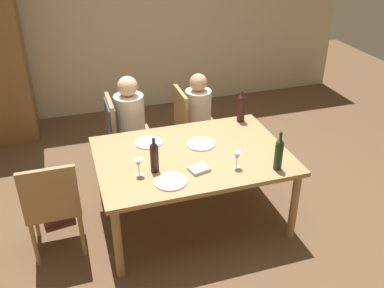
{
  "coord_description": "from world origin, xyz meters",
  "views": [
    {
      "loc": [
        -0.99,
        -3.1,
        2.65
      ],
      "look_at": [
        0.0,
        0.0,
        0.82
      ],
      "focal_mm": 39.93,
      "sensor_mm": 36.0,
      "label": 1
    }
  ],
  "objects_px": {
    "chair_far_left": "(119,127)",
    "wine_bottle_short_olive": "(279,153)",
    "dining_table": "(192,161)",
    "wine_glass_centre": "(139,164)",
    "wine_bottle_tall_green": "(241,107)",
    "wine_glass_near_left": "(237,157)",
    "handbag": "(58,211)",
    "person_woman_host": "(200,113)",
    "dinner_plate_guest_right": "(201,144)",
    "person_man_bearded": "(133,120)",
    "wine_bottle_dark_red": "(154,156)",
    "chair_left_end": "(52,202)",
    "dinner_plate_host": "(149,142)",
    "chair_far_right": "(191,122)",
    "dinner_plate_guest_left": "(171,181)"
  },
  "relations": [
    {
      "from": "chair_far_left",
      "to": "wine_bottle_short_olive",
      "type": "bearing_deg",
      "value": 38.07
    },
    {
      "from": "dining_table",
      "to": "chair_far_left",
      "type": "height_order",
      "value": "chair_far_left"
    },
    {
      "from": "dining_table",
      "to": "wine_bottle_short_olive",
      "type": "bearing_deg",
      "value": -36.43
    },
    {
      "from": "wine_bottle_short_olive",
      "to": "wine_glass_centre",
      "type": "height_order",
      "value": "wine_bottle_short_olive"
    },
    {
      "from": "chair_far_left",
      "to": "wine_bottle_tall_green",
      "type": "distance_m",
      "value": 1.31
    },
    {
      "from": "chair_far_left",
      "to": "wine_glass_centre",
      "type": "height_order",
      "value": "chair_far_left"
    },
    {
      "from": "wine_glass_near_left",
      "to": "handbag",
      "type": "bearing_deg",
      "value": 155.84
    },
    {
      "from": "person_woman_host",
      "to": "dinner_plate_guest_right",
      "type": "xyz_separation_m",
      "value": [
        -0.28,
        -0.84,
        0.1
      ]
    },
    {
      "from": "wine_bottle_tall_green",
      "to": "wine_bottle_short_olive",
      "type": "bearing_deg",
      "value": -94.11
    },
    {
      "from": "dinner_plate_guest_right",
      "to": "person_man_bearded",
      "type": "bearing_deg",
      "value": 119.93
    },
    {
      "from": "person_woman_host",
      "to": "wine_bottle_tall_green",
      "type": "height_order",
      "value": "person_woman_host"
    },
    {
      "from": "chair_far_left",
      "to": "wine_bottle_tall_green",
      "type": "relative_size",
      "value": 2.79
    },
    {
      "from": "handbag",
      "to": "person_man_bearded",
      "type": "bearing_deg",
      "value": 35.46
    },
    {
      "from": "dining_table",
      "to": "chair_far_left",
      "type": "relative_size",
      "value": 1.84
    },
    {
      "from": "person_woman_host",
      "to": "wine_bottle_dark_red",
      "type": "xyz_separation_m",
      "value": [
        -0.78,
        -1.15,
        0.23
      ]
    },
    {
      "from": "chair_far_left",
      "to": "chair_left_end",
      "type": "xyz_separation_m",
      "value": [
        -0.72,
        -1.06,
        -0.06
      ]
    },
    {
      "from": "chair_left_end",
      "to": "person_woman_host",
      "type": "distance_m",
      "value": 1.95
    },
    {
      "from": "person_woman_host",
      "to": "wine_bottle_tall_green",
      "type": "bearing_deg",
      "value": 28.61
    },
    {
      "from": "chair_far_left",
      "to": "chair_left_end",
      "type": "relative_size",
      "value": 1.0
    },
    {
      "from": "chair_left_end",
      "to": "dinner_plate_host",
      "type": "distance_m",
      "value": 1.0
    },
    {
      "from": "chair_far_right",
      "to": "wine_bottle_tall_green",
      "type": "relative_size",
      "value": 2.79
    },
    {
      "from": "wine_glass_centre",
      "to": "dining_table",
      "type": "bearing_deg",
      "value": 20.77
    },
    {
      "from": "handbag",
      "to": "wine_glass_near_left",
      "type": "bearing_deg",
      "value": -24.16
    },
    {
      "from": "wine_bottle_tall_green",
      "to": "handbag",
      "type": "height_order",
      "value": "wine_bottle_tall_green"
    },
    {
      "from": "wine_bottle_short_olive",
      "to": "handbag",
      "type": "xyz_separation_m",
      "value": [
        -1.83,
        0.8,
        -0.76
      ]
    },
    {
      "from": "person_man_bearded",
      "to": "dinner_plate_guest_right",
      "type": "relative_size",
      "value": 4.42
    },
    {
      "from": "chair_far_right",
      "to": "dinner_plate_host",
      "type": "bearing_deg",
      "value": -42.95
    },
    {
      "from": "wine_glass_near_left",
      "to": "handbag",
      "type": "xyz_separation_m",
      "value": [
        -1.51,
        0.68,
        -0.72
      ]
    },
    {
      "from": "person_woman_host",
      "to": "handbag",
      "type": "distance_m",
      "value": 1.82
    },
    {
      "from": "dinner_plate_host",
      "to": "wine_bottle_tall_green",
      "type": "bearing_deg",
      "value": 9.87
    },
    {
      "from": "handbag",
      "to": "wine_bottle_tall_green",
      "type": "bearing_deg",
      "value": 3.94
    },
    {
      "from": "chair_left_end",
      "to": "dinner_plate_guest_left",
      "type": "height_order",
      "value": "chair_left_end"
    },
    {
      "from": "dining_table",
      "to": "wine_glass_centre",
      "type": "distance_m",
      "value": 0.58
    },
    {
      "from": "dinner_plate_host",
      "to": "dinner_plate_guest_right",
      "type": "height_order",
      "value": "same"
    },
    {
      "from": "chair_far_right",
      "to": "chair_left_end",
      "type": "bearing_deg",
      "value": -55.14
    },
    {
      "from": "chair_far_left",
      "to": "dinner_plate_host",
      "type": "bearing_deg",
      "value": 15.21
    },
    {
      "from": "dinner_plate_guest_right",
      "to": "chair_left_end",
      "type": "bearing_deg",
      "value": -170.74
    },
    {
      "from": "chair_far_right",
      "to": "wine_bottle_short_olive",
      "type": "xyz_separation_m",
      "value": [
        0.31,
        -1.42,
        0.34
      ]
    },
    {
      "from": "wine_glass_centre",
      "to": "dinner_plate_host",
      "type": "relative_size",
      "value": 0.59
    },
    {
      "from": "person_woman_host",
      "to": "dinner_plate_guest_right",
      "type": "height_order",
      "value": "person_woman_host"
    },
    {
      "from": "wine_bottle_short_olive",
      "to": "dinner_plate_guest_left",
      "type": "xyz_separation_m",
      "value": [
        -0.9,
        0.08,
        -0.14
      ]
    },
    {
      "from": "wine_glass_near_left",
      "to": "wine_glass_centre",
      "type": "height_order",
      "value": "same"
    },
    {
      "from": "wine_bottle_short_olive",
      "to": "dining_table",
      "type": "bearing_deg",
      "value": 143.57
    },
    {
      "from": "person_woman_host",
      "to": "wine_bottle_short_olive",
      "type": "relative_size",
      "value": 3.16
    },
    {
      "from": "person_man_bearded",
      "to": "chair_far_left",
      "type": "bearing_deg",
      "value": -90.0
    },
    {
      "from": "wine_glass_centre",
      "to": "dinner_plate_guest_right",
      "type": "relative_size",
      "value": 0.57
    },
    {
      "from": "chair_left_end",
      "to": "person_woman_host",
      "type": "relative_size",
      "value": 0.84
    },
    {
      "from": "wine_bottle_short_olive",
      "to": "wine_glass_near_left",
      "type": "height_order",
      "value": "wine_bottle_short_olive"
    },
    {
      "from": "person_woman_host",
      "to": "dinner_plate_guest_left",
      "type": "xyz_separation_m",
      "value": [
        -0.7,
        -1.34,
        0.1
      ]
    },
    {
      "from": "chair_left_end",
      "to": "wine_glass_near_left",
      "type": "bearing_deg",
      "value": -9.07
    }
  ]
}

